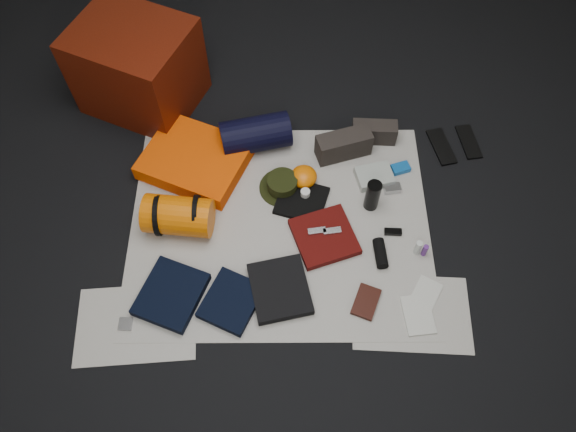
{
  "coord_description": "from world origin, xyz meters",
  "views": [
    {
      "loc": [
        0.04,
        -1.49,
        2.63
      ],
      "look_at": [
        0.04,
        -0.0,
        0.1
      ],
      "focal_mm": 35.0,
      "sensor_mm": 36.0,
      "label": 1
    }
  ],
  "objects_px": {
    "stuff_sack": "(178,216)",
    "navy_duffel": "(256,134)",
    "red_cabinet": "(137,67)",
    "water_bottle": "(373,195)",
    "sleeping_pad": "(195,160)",
    "paperback_book": "(366,302)",
    "compact_camera": "(392,189)"
  },
  "relations": [
    {
      "from": "sleeping_pad",
      "to": "water_bottle",
      "type": "xyz_separation_m",
      "value": [
        0.98,
        -0.28,
        0.05
      ]
    },
    {
      "from": "navy_duffel",
      "to": "paperback_book",
      "type": "height_order",
      "value": "navy_duffel"
    },
    {
      "from": "red_cabinet",
      "to": "sleeping_pad",
      "type": "bearing_deg",
      "value": -31.81
    },
    {
      "from": "red_cabinet",
      "to": "water_bottle",
      "type": "bearing_deg",
      "value": -6.75
    },
    {
      "from": "red_cabinet",
      "to": "compact_camera",
      "type": "bearing_deg",
      "value": -1.44
    },
    {
      "from": "compact_camera",
      "to": "paperback_book",
      "type": "xyz_separation_m",
      "value": [
        -0.19,
        -0.67,
        -0.01
      ]
    },
    {
      "from": "red_cabinet",
      "to": "stuff_sack",
      "type": "height_order",
      "value": "red_cabinet"
    },
    {
      "from": "red_cabinet",
      "to": "stuff_sack",
      "type": "bearing_deg",
      "value": -47.83
    },
    {
      "from": "sleeping_pad",
      "to": "red_cabinet",
      "type": "bearing_deg",
      "value": 124.12
    },
    {
      "from": "stuff_sack",
      "to": "navy_duffel",
      "type": "relative_size",
      "value": 0.9
    },
    {
      "from": "stuff_sack",
      "to": "paperback_book",
      "type": "height_order",
      "value": "stuff_sack"
    },
    {
      "from": "water_bottle",
      "to": "red_cabinet",
      "type": "bearing_deg",
      "value": 149.18
    },
    {
      "from": "compact_camera",
      "to": "stuff_sack",
      "type": "bearing_deg",
      "value": -177.01
    },
    {
      "from": "water_bottle",
      "to": "compact_camera",
      "type": "distance_m",
      "value": 0.18
    },
    {
      "from": "stuff_sack",
      "to": "paperback_book",
      "type": "relative_size",
      "value": 2.07
    },
    {
      "from": "sleeping_pad",
      "to": "stuff_sack",
      "type": "height_order",
      "value": "stuff_sack"
    },
    {
      "from": "stuff_sack",
      "to": "red_cabinet",
      "type": "bearing_deg",
      "value": 108.1
    },
    {
      "from": "sleeping_pad",
      "to": "stuff_sack",
      "type": "distance_m",
      "value": 0.41
    },
    {
      "from": "stuff_sack",
      "to": "navy_duffel",
      "type": "distance_m",
      "value": 0.67
    },
    {
      "from": "sleeping_pad",
      "to": "paperback_book",
      "type": "relative_size",
      "value": 3.21
    },
    {
      "from": "navy_duffel",
      "to": "paperback_book",
      "type": "xyz_separation_m",
      "value": [
        0.57,
        -0.99,
        -0.09
      ]
    },
    {
      "from": "stuff_sack",
      "to": "paperback_book",
      "type": "xyz_separation_m",
      "value": [
        0.96,
        -0.45,
        -0.09
      ]
    },
    {
      "from": "paperback_book",
      "to": "sleeping_pad",
      "type": "bearing_deg",
      "value": 158.97
    },
    {
      "from": "navy_duffel",
      "to": "water_bottle",
      "type": "relative_size",
      "value": 1.98
    },
    {
      "from": "sleeping_pad",
      "to": "water_bottle",
      "type": "relative_size",
      "value": 2.76
    },
    {
      "from": "red_cabinet",
      "to": "sleeping_pad",
      "type": "height_order",
      "value": "red_cabinet"
    },
    {
      "from": "red_cabinet",
      "to": "paperback_book",
      "type": "relative_size",
      "value": 3.69
    },
    {
      "from": "water_bottle",
      "to": "sleeping_pad",
      "type": "bearing_deg",
      "value": 164.18
    },
    {
      "from": "stuff_sack",
      "to": "water_bottle",
      "type": "bearing_deg",
      "value": 6.92
    },
    {
      "from": "compact_camera",
      "to": "paperback_book",
      "type": "distance_m",
      "value": 0.7
    },
    {
      "from": "red_cabinet",
      "to": "compact_camera",
      "type": "distance_m",
      "value": 1.63
    },
    {
      "from": "stuff_sack",
      "to": "paperback_book",
      "type": "bearing_deg",
      "value": -24.93
    }
  ]
}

